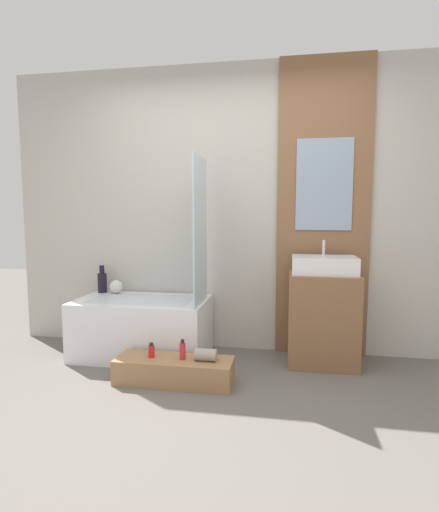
{
  "coord_description": "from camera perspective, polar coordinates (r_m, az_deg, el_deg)",
  "views": [
    {
      "loc": [
        0.54,
        -2.08,
        1.27
      ],
      "look_at": [
        0.05,
        0.72,
        0.96
      ],
      "focal_mm": 28.0,
      "sensor_mm": 36.0,
      "label": 1
    }
  ],
  "objects": [
    {
      "name": "ground_plane",
      "position": [
        2.5,
        -4.29,
        -24.4
      ],
      "size": [
        12.0,
        12.0,
        0.0
      ],
      "primitive_type": "plane",
      "color": "#605B56"
    },
    {
      "name": "wall_tiled_back",
      "position": [
        3.7,
        1.58,
        6.64
      ],
      "size": [
        4.2,
        0.06,
        2.6
      ],
      "primitive_type": "cube",
      "color": "#B7B2A8",
      "rests_on": "ground_plane"
    },
    {
      "name": "wall_wood_accent",
      "position": [
        3.62,
        14.61,
        6.68
      ],
      "size": [
        0.8,
        0.04,
        2.6
      ],
      "color": "brown",
      "rests_on": "ground_plane"
    },
    {
      "name": "bathtub",
      "position": [
        3.67,
        -10.96,
        -9.96
      ],
      "size": [
        1.15,
        0.65,
        0.51
      ],
      "color": "white",
      "rests_on": "ground_plane"
    },
    {
      "name": "glass_shower_screen",
      "position": [
        3.31,
        -2.76,
        3.57
      ],
      "size": [
        0.01,
        0.48,
        1.22
      ],
      "primitive_type": "cube",
      "color": "silver",
      "rests_on": "bathtub"
    },
    {
      "name": "wooden_step_bench",
      "position": [
        3.13,
        -6.49,
        -15.95
      ],
      "size": [
        0.88,
        0.29,
        0.19
      ],
      "primitive_type": "cube",
      "color": "#997047",
      "rests_on": "ground_plane"
    },
    {
      "name": "vanity_cabinet",
      "position": [
        3.5,
        14.52,
        -8.68
      ],
      "size": [
        0.57,
        0.44,
        0.77
      ],
      "primitive_type": "cube",
      "color": "brown",
      "rests_on": "ground_plane"
    },
    {
      "name": "sink",
      "position": [
        3.41,
        14.72,
        -1.24
      ],
      "size": [
        0.52,
        0.33,
        0.27
      ],
      "color": "white",
      "rests_on": "vanity_cabinet"
    },
    {
      "name": "vase_tall_dark",
      "position": [
        3.99,
        -16.4,
        -3.5
      ],
      "size": [
        0.08,
        0.08,
        0.26
      ],
      "color": "black",
      "rests_on": "bathtub"
    },
    {
      "name": "vase_round_light",
      "position": [
        3.91,
        -14.57,
        -4.27
      ],
      "size": [
        0.13,
        0.13,
        0.13
      ],
      "primitive_type": "sphere",
      "color": "silver",
      "rests_on": "bathtub"
    },
    {
      "name": "bottle_soap_primary",
      "position": [
        3.13,
        -9.7,
        -13.19
      ],
      "size": [
        0.05,
        0.05,
        0.11
      ],
      "color": "red",
      "rests_on": "wooden_step_bench"
    },
    {
      "name": "bottle_soap_secondary",
      "position": [
        3.06,
        -5.3,
        -13.28
      ],
      "size": [
        0.04,
        0.04,
        0.15
      ],
      "color": "red",
      "rests_on": "wooden_step_bench"
    },
    {
      "name": "towel_roll",
      "position": [
        3.03,
        -1.98,
        -13.92
      ],
      "size": [
        0.16,
        0.09,
        0.09
      ],
      "primitive_type": "cylinder",
      "rotation": [
        0.0,
        1.57,
        0.0
      ],
      "color": "gray",
      "rests_on": "wooden_step_bench"
    }
  ]
}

